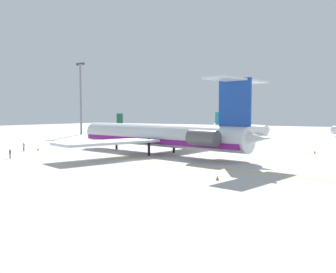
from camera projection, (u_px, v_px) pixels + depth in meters
ground at (136, 162)px, 58.70m from camera, size 370.83×370.83×0.00m
main_jetliner at (162, 135)px, 69.35m from camera, size 46.07×40.93×13.46m
airliner_far_left at (141, 128)px, 143.07m from camera, size 26.51×26.16×7.93m
airliner_mid_left at (240, 129)px, 127.51m from camera, size 26.43×26.72×8.40m
ground_crew_near_nose at (157, 137)px, 101.87m from camera, size 0.29×0.44×1.82m
ground_crew_near_tail at (10, 153)px, 62.36m from camera, size 0.28×0.38×1.73m
ground_crew_portside at (24, 146)px, 75.26m from camera, size 0.45×0.29×1.81m
safety_cone_nose at (315, 152)px, 71.02m from camera, size 0.40×0.40×0.55m
safety_cone_wingtip at (217, 178)px, 42.33m from camera, size 0.40×0.40×0.55m
safety_cone_tail at (38, 149)px, 76.94m from camera, size 0.40×0.40×0.55m
taxiway_centreline at (127, 158)px, 62.90m from camera, size 80.90×9.60×0.01m
light_mast at (81, 96)px, 135.60m from camera, size 4.00×0.70×26.88m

